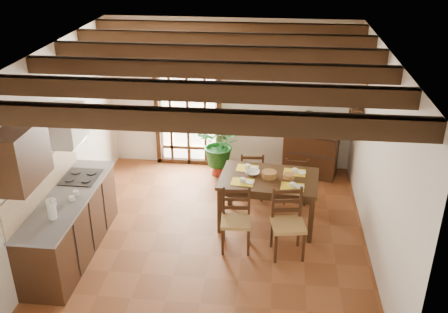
# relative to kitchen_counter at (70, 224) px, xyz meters

# --- Properties ---
(ground_plane) EXTENTS (5.00, 5.00, 0.00)m
(ground_plane) POSITION_rel_kitchen_counter_xyz_m (1.96, 0.60, -0.47)
(ground_plane) COLOR brown
(room_shell) EXTENTS (4.52, 5.02, 2.81)m
(room_shell) POSITION_rel_kitchen_counter_xyz_m (1.96, 0.60, 1.34)
(room_shell) COLOR silver
(room_shell) RESTS_ON ground_plane
(ceiling_beams) EXTENTS (4.50, 4.34, 0.20)m
(ceiling_beams) POSITION_rel_kitchen_counter_xyz_m (1.96, 0.60, 2.22)
(ceiling_beams) COLOR black
(ceiling_beams) RESTS_ON room_shell
(french_door) EXTENTS (1.26, 0.11, 2.32)m
(french_door) POSITION_rel_kitchen_counter_xyz_m (1.16, 3.05, 0.70)
(french_door) COLOR white
(french_door) RESTS_ON ground_plane
(kitchen_counter) EXTENTS (0.64, 2.25, 1.38)m
(kitchen_counter) POSITION_rel_kitchen_counter_xyz_m (0.00, 0.00, 0.00)
(kitchen_counter) COLOR #311C0F
(kitchen_counter) RESTS_ON ground_plane
(upper_cabinet) EXTENTS (0.35, 0.80, 0.70)m
(upper_cabinet) POSITION_rel_kitchen_counter_xyz_m (-0.12, -0.70, 1.38)
(upper_cabinet) COLOR #311C0F
(upper_cabinet) RESTS_ON room_shell
(range_hood) EXTENTS (0.38, 0.60, 0.54)m
(range_hood) POSITION_rel_kitchen_counter_xyz_m (-0.09, 0.55, 1.26)
(range_hood) COLOR white
(range_hood) RESTS_ON room_shell
(counter_items) EXTENTS (0.50, 1.43, 0.25)m
(counter_items) POSITION_rel_kitchen_counter_xyz_m (0.00, 0.09, 0.49)
(counter_items) COLOR black
(counter_items) RESTS_ON kitchen_counter
(dining_table) EXTENTS (1.55, 1.07, 0.80)m
(dining_table) POSITION_rel_kitchen_counter_xyz_m (2.73, 1.08, 0.22)
(dining_table) COLOR #332010
(dining_table) RESTS_ON ground_plane
(chair_near_left) EXTENTS (0.45, 0.43, 0.92)m
(chair_near_left) POSITION_rel_kitchen_counter_xyz_m (2.30, 0.36, -0.19)
(chair_near_left) COLOR #A88248
(chair_near_left) RESTS_ON ground_plane
(chair_near_right) EXTENTS (0.52, 0.50, 0.98)m
(chair_near_right) POSITION_rel_kitchen_counter_xyz_m (3.03, 0.29, -0.17)
(chair_near_right) COLOR #A88248
(chair_near_right) RESTS_ON ground_plane
(chair_far_left) EXTENTS (0.43, 0.41, 0.87)m
(chair_far_left) POSITION_rel_kitchen_counter_xyz_m (2.43, 1.86, -0.20)
(chair_far_left) COLOR #A88248
(chair_far_left) RESTS_ON ground_plane
(chair_far_right) EXTENTS (0.40, 0.38, 0.85)m
(chair_far_right) POSITION_rel_kitchen_counter_xyz_m (3.17, 1.79, -0.21)
(chair_far_right) COLOR #A88248
(chair_far_right) RESTS_ON ground_plane
(table_setting) EXTENTS (1.07, 0.71, 0.10)m
(table_setting) POSITION_rel_kitchen_counter_xyz_m (2.73, 1.08, 0.40)
(table_setting) COLOR yellow
(table_setting) RESTS_ON dining_table
(table_bowl) EXTENTS (0.25, 0.25, 0.05)m
(table_bowl) POSITION_rel_kitchen_counter_xyz_m (2.47, 1.15, 0.35)
(table_bowl) COLOR white
(table_bowl) RESTS_ON dining_table
(sideboard) EXTENTS (1.03, 0.66, 0.81)m
(sideboard) POSITION_rel_kitchen_counter_xyz_m (3.47, 2.83, -0.07)
(sideboard) COLOR #311C0F
(sideboard) RESTS_ON ground_plane
(crt_tv) EXTENTS (0.52, 0.51, 0.35)m
(crt_tv) POSITION_rel_kitchen_counter_xyz_m (3.47, 2.82, 0.52)
(crt_tv) COLOR black
(crt_tv) RESTS_ON sideboard
(fuse_box) EXTENTS (0.25, 0.03, 0.32)m
(fuse_box) POSITION_rel_kitchen_counter_xyz_m (3.46, 3.08, 1.28)
(fuse_box) COLOR white
(fuse_box) RESTS_ON room_shell
(plant_pot) EXTENTS (0.33, 0.33, 0.20)m
(plant_pot) POSITION_rel_kitchen_counter_xyz_m (1.81, 2.65, -0.36)
(plant_pot) COLOR maroon
(plant_pot) RESTS_ON ground_plane
(potted_plant) EXTENTS (2.19, 1.93, 2.25)m
(potted_plant) POSITION_rel_kitchen_counter_xyz_m (1.81, 2.65, 0.10)
(potted_plant) COLOR #144C19
(potted_plant) RESTS_ON ground_plane
(wall_shelf) EXTENTS (0.20, 0.42, 0.20)m
(wall_shelf) POSITION_rel_kitchen_counter_xyz_m (4.10, 2.20, 1.04)
(wall_shelf) COLOR #311C0F
(wall_shelf) RESTS_ON room_shell
(shelf_vase) EXTENTS (0.15, 0.15, 0.15)m
(shelf_vase) POSITION_rel_kitchen_counter_xyz_m (4.10, 2.20, 1.18)
(shelf_vase) COLOR #B2BFB2
(shelf_vase) RESTS_ON wall_shelf
(shelf_flowers) EXTENTS (0.14, 0.14, 0.36)m
(shelf_flowers) POSITION_rel_kitchen_counter_xyz_m (4.10, 2.20, 1.38)
(shelf_flowers) COLOR yellow
(shelf_flowers) RESTS_ON shelf_vase
(framed_picture) EXTENTS (0.03, 0.32, 0.32)m
(framed_picture) POSITION_rel_kitchen_counter_xyz_m (4.18, 2.20, 1.58)
(framed_picture) COLOR brown
(framed_picture) RESTS_ON room_shell
(pendant_lamp) EXTENTS (0.36, 0.36, 0.84)m
(pendant_lamp) POSITION_rel_kitchen_counter_xyz_m (2.73, 1.18, 1.60)
(pendant_lamp) COLOR black
(pendant_lamp) RESTS_ON room_shell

